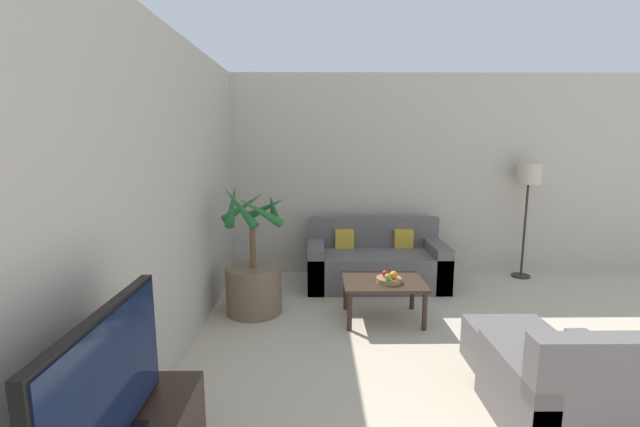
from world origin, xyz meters
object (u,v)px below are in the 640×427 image
fruit_bowl (389,280)px  apple_green (388,277)px  orange_fruit (394,275)px  potted_palm (254,277)px  ottoman (511,347)px  armchair (564,394)px  sofa_loveseat (375,263)px  floor_lamp (528,182)px  coffee_table (383,286)px  television (107,384)px  apple_red (385,273)px

fruit_bowl → apple_green: 0.11m
apple_green → orange_fruit: orange_fruit is taller
potted_palm → ottoman: size_ratio=2.17×
armchair → sofa_loveseat: bearing=105.9°
floor_lamp → ottoman: floor_lamp is taller
ottoman → coffee_table: bearing=132.4°
television → fruit_bowl: bearing=57.7°
sofa_loveseat → potted_palm: bearing=-148.2°
potted_palm → fruit_bowl: 1.42m
apple_green → television: bearing=-122.8°
coffee_table → apple_green: size_ratio=12.23×
potted_palm → apple_red: potted_palm is taller
apple_red → apple_green: 0.12m
television → potted_palm: bearing=86.0°
fruit_bowl → orange_fruit: size_ratio=3.14×
television → sofa_loveseat: (1.62, 3.65, -0.57)m
orange_fruit → potted_palm: bearing=168.4°
floor_lamp → armchair: floor_lamp is taller
fruit_bowl → armchair: size_ratio=0.31×
apple_green → orange_fruit: size_ratio=0.84×
potted_palm → fruit_bowl: bearing=-10.5°
potted_palm → coffee_table: bearing=-8.3°
potted_palm → ottoman: potted_palm is taller
fruit_bowl → apple_green: apple_green is taller
apple_green → orange_fruit: (0.06, 0.05, 0.01)m
floor_lamp → coffee_table: bearing=-147.0°
television → floor_lamp: floor_lamp is taller
potted_palm → armchair: (2.23, -1.93, -0.14)m
apple_green → ottoman: apple_green is taller
television → ottoman: bearing=33.3°
fruit_bowl → coffee_table: bearing=125.8°
sofa_loveseat → fruit_bowl: sofa_loveseat is taller
potted_palm → floor_lamp: 3.74m
ottoman → sofa_loveseat: bearing=111.7°
coffee_table → fruit_bowl: fruit_bowl is taller
potted_palm → television: bearing=-94.0°
coffee_table → apple_red: 0.14m
sofa_loveseat → floor_lamp: floor_lamp is taller
apple_red → armchair: (0.86, -1.70, -0.24)m
television → apple_red: size_ratio=14.98×
sofa_loveseat → orange_fruit: size_ratio=21.41×
potted_palm → orange_fruit: bearing=-11.6°
apple_green → coffee_table: bearing=97.6°
floor_lamp → ottoman: (-1.20, -2.33, -1.11)m
potted_palm → coffee_table: 1.37m
floor_lamp → fruit_bowl: size_ratio=6.04×
coffee_table → apple_red: bearing=-70.1°
armchair → coffee_table: bearing=116.8°
coffee_table → apple_red: apple_red is taller
coffee_table → apple_green: 0.20m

